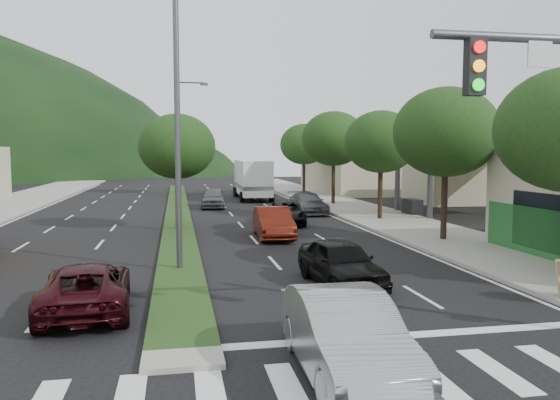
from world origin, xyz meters
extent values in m
plane|color=black|center=(0.00, 0.00, 0.00)|extent=(160.00, 160.00, 0.00)
cube|color=gray|center=(12.50, 25.00, 0.07)|extent=(5.00, 90.00, 0.15)
cube|color=#1C3B15|center=(0.00, 28.00, 0.06)|extent=(1.60, 56.00, 0.12)
cube|color=silver|center=(0.00, -2.00, 0.01)|extent=(19.00, 2.20, 0.01)
cube|color=black|center=(5.40, -1.65, 5.70)|extent=(0.35, 0.25, 1.05)
cube|color=silver|center=(19.00, 22.00, 5.00)|extent=(12.00, 8.00, 0.50)
cube|color=yellow|center=(19.00, 22.00, 4.65)|extent=(12.20, 8.20, 0.50)
cylinder|color=#47494C|center=(15.00, 19.50, 2.30)|extent=(0.36, 0.36, 4.60)
cylinder|color=#47494C|center=(23.00, 19.50, 2.30)|extent=(0.36, 0.36, 4.60)
cylinder|color=#47494C|center=(15.00, 24.50, 2.30)|extent=(0.36, 0.36, 4.60)
cylinder|color=#47494C|center=(23.00, 24.50, 2.30)|extent=(0.36, 0.36, 4.60)
cube|color=black|center=(15.00, 22.00, 0.55)|extent=(0.80, 1.60, 1.10)
cube|color=black|center=(23.00, 22.00, 0.55)|extent=(0.80, 1.60, 1.10)
cube|color=#B1A98D|center=(19.50, 44.00, 2.60)|extent=(10.00, 16.00, 5.20)
cylinder|color=black|center=(12.00, 12.00, 2.05)|extent=(0.28, 0.28, 3.81)
ellipsoid|color=#153210|center=(12.00, 12.00, 5.05)|extent=(4.80, 4.80, 4.08)
cylinder|color=black|center=(12.00, 20.00, 1.94)|extent=(0.28, 0.28, 3.58)
ellipsoid|color=#153210|center=(12.00, 20.00, 4.76)|extent=(4.40, 4.40, 3.74)
cylinder|color=black|center=(12.00, 30.00, 2.11)|extent=(0.28, 0.28, 3.92)
ellipsoid|color=#153210|center=(12.00, 30.00, 5.19)|extent=(5.00, 5.00, 4.25)
cylinder|color=black|center=(12.00, 40.00, 2.00)|extent=(0.28, 0.28, 3.70)
ellipsoid|color=#153210|center=(12.00, 40.00, 4.90)|extent=(4.60, 4.60, 3.91)
cylinder|color=black|center=(0.00, 18.00, 1.80)|extent=(0.28, 0.28, 3.36)
ellipsoid|color=#153210|center=(0.00, 18.00, 4.44)|extent=(4.00, 4.00, 3.40)
cylinder|color=black|center=(0.00, 44.00, 2.02)|extent=(0.28, 0.28, 3.81)
ellipsoid|color=#153210|center=(0.00, 44.00, 5.02)|extent=(4.80, 4.80, 4.08)
cylinder|color=#47494C|center=(0.00, 8.00, 5.00)|extent=(0.20, 0.20, 10.00)
cylinder|color=#47494C|center=(0.00, 33.00, 5.00)|extent=(0.20, 0.20, 10.00)
cylinder|color=#47494C|center=(1.10, 33.00, 9.60)|extent=(2.20, 0.12, 0.12)
cube|color=#47494C|center=(2.20, 33.00, 9.50)|extent=(0.60, 0.25, 0.18)
imported|color=#999BA0|center=(2.94, -1.69, 0.77)|extent=(1.70, 4.72, 1.55)
imported|color=black|center=(-2.40, 3.48, 0.65)|extent=(2.50, 4.81, 1.29)
imported|color=black|center=(4.91, 4.97, 0.72)|extent=(2.14, 4.39, 1.44)
imported|color=#505055|center=(8.63, 24.61, 0.70)|extent=(2.14, 4.90, 1.40)
imported|color=#54180E|center=(4.49, 14.61, 0.75)|extent=(1.74, 4.58, 1.49)
imported|color=black|center=(6.09, 19.61, 0.64)|extent=(2.67, 4.85, 1.29)
imported|color=#56575C|center=(2.64, 29.61, 0.74)|extent=(2.18, 4.48, 1.47)
imported|color=black|center=(7.79, 40.58, 0.63)|extent=(2.08, 4.44, 1.25)
cube|color=white|center=(6.57, 36.90, 1.93)|extent=(2.67, 8.95, 2.97)
cube|color=slate|center=(6.57, 36.90, 1.19)|extent=(2.73, 8.95, 0.35)
cylinder|color=black|center=(5.42, 40.48, 0.44)|extent=(0.37, 0.90, 0.89)
cylinder|color=black|center=(7.89, 40.43, 0.44)|extent=(0.37, 0.90, 0.89)
cylinder|color=black|center=(5.40, 39.42, 0.44)|extent=(0.37, 0.90, 0.89)
cylinder|color=black|center=(7.87, 39.36, 0.44)|extent=(0.37, 0.90, 0.89)
cylinder|color=black|center=(5.27, 33.72, 0.44)|extent=(0.37, 0.90, 0.89)
cylinder|color=black|center=(7.74, 33.67, 0.44)|extent=(0.37, 0.90, 0.89)
camera|label=1|loc=(-0.07, -11.05, 4.13)|focal=35.00mm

